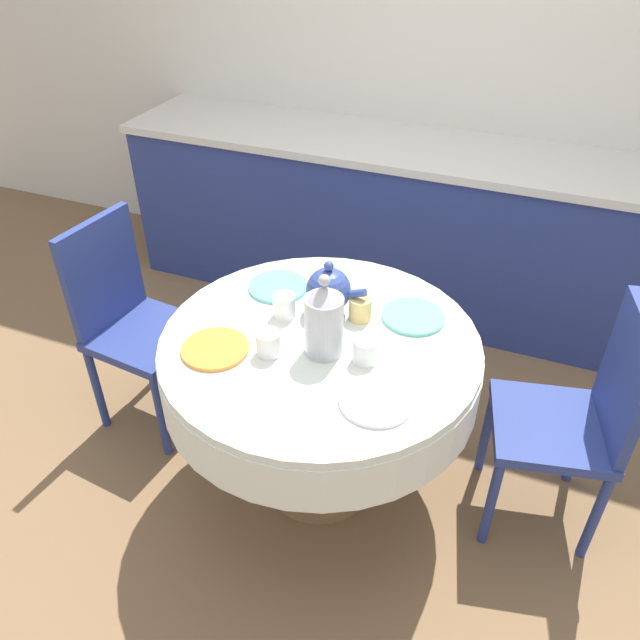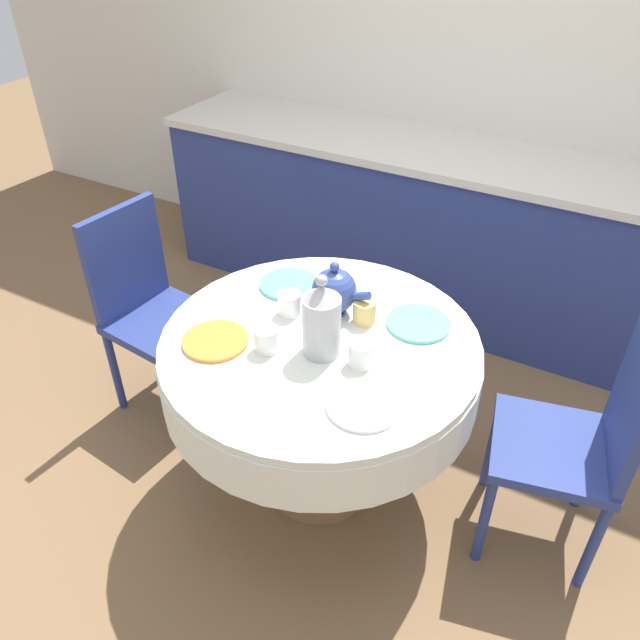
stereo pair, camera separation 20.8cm
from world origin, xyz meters
TOP-DOWN VIEW (x-y plane):
  - ground_plane at (0.00, 0.00)m, footprint 12.00×12.00m
  - wall_back at (0.00, 1.78)m, footprint 7.00×0.05m
  - kitchen_counter at (0.00, 1.44)m, footprint 3.24×0.64m
  - dining_table at (0.00, 0.00)m, footprint 1.11×1.11m
  - chair_left at (0.88, 0.19)m, footprint 0.48×0.48m
  - chair_right at (-0.89, 0.10)m, footprint 0.44×0.44m
  - plate_near_left at (-0.30, -0.19)m, footprint 0.23×0.23m
  - cup_near_left at (-0.13, -0.14)m, footprint 0.08×0.08m
  - plate_near_right at (0.27, -0.23)m, footprint 0.23×0.23m
  - cup_near_right at (0.18, -0.05)m, footprint 0.08×0.08m
  - plate_far_left at (-0.27, 0.23)m, footprint 0.23×0.23m
  - cup_far_left at (-0.17, 0.08)m, footprint 0.08×0.08m
  - plate_far_right at (0.26, 0.24)m, footprint 0.23×0.23m
  - cup_far_right at (0.09, 0.16)m, footprint 0.08×0.08m
  - coffee_carafe at (0.04, -0.06)m, footprint 0.13×0.13m
  - teapot at (-0.03, 0.16)m, footprint 0.22×0.16m

SIDE VIEW (x-z plane):
  - ground_plane at x=0.00m, z-range 0.00..0.00m
  - kitchen_counter at x=0.00m, z-range 0.00..0.91m
  - chair_left at x=0.88m, z-range 0.05..0.99m
  - chair_right at x=-0.89m, z-range 0.05..0.99m
  - dining_table at x=0.00m, z-range 0.24..0.97m
  - plate_near_left at x=-0.30m, z-range 0.73..0.75m
  - plate_near_right at x=0.27m, z-range 0.73..0.75m
  - plate_far_left at x=-0.27m, z-range 0.73..0.75m
  - plate_far_right at x=0.26m, z-range 0.73..0.75m
  - cup_near_left at x=-0.13m, z-range 0.73..0.82m
  - cup_near_right at x=0.18m, z-range 0.73..0.82m
  - cup_far_left at x=-0.17m, z-range 0.73..0.82m
  - cup_far_right at x=0.09m, z-range 0.73..0.82m
  - teapot at x=-0.03m, z-range 0.72..0.93m
  - coffee_carafe at x=0.04m, z-range 0.71..1.01m
  - wall_back at x=0.00m, z-range 0.00..2.60m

